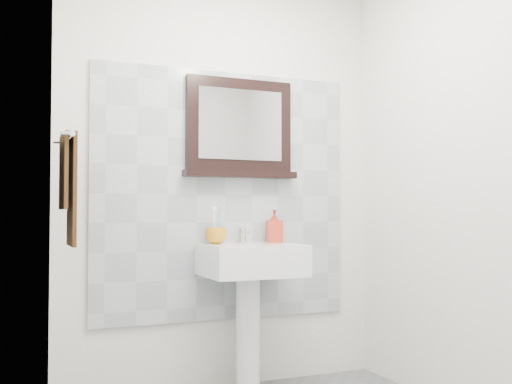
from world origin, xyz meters
TOP-DOWN VIEW (x-y plane):
  - back_wall at (0.00, 1.10)m, footprint 2.00×0.01m
  - front_wall at (0.00, -1.10)m, footprint 2.00×0.01m
  - left_wall at (-1.00, 0.00)m, footprint 0.01×2.20m
  - right_wall at (1.00, 0.00)m, footprint 0.01×2.20m
  - splashback at (0.00, 1.09)m, footprint 1.60×0.02m
  - pedestal_sink at (0.09, 0.87)m, footprint 0.55×0.44m
  - toothbrush_cup at (-0.09, 0.97)m, footprint 0.15×0.15m
  - toothbrushes at (-0.09, 0.98)m, footprint 0.05×0.04m
  - soap_dispenser at (0.30, 1.01)m, footprint 0.11×0.11m
  - framed_mirror at (0.09, 1.06)m, footprint 0.71×0.11m
  - towel_bar at (-0.95, 0.74)m, footprint 0.07×0.40m
  - hand_towel at (-0.94, 0.74)m, footprint 0.06×0.30m

SIDE VIEW (x-z plane):
  - pedestal_sink at x=0.09m, z-range 0.20..1.16m
  - toothbrush_cup at x=-0.09m, z-range 0.86..0.96m
  - soap_dispenser at x=0.30m, z-range 0.86..1.06m
  - toothbrushes at x=-0.09m, z-range 0.88..1.09m
  - splashback at x=0.00m, z-range 0.40..1.90m
  - hand_towel at x=-0.94m, z-range 0.92..1.47m
  - back_wall at x=0.00m, z-range 0.00..2.50m
  - front_wall at x=0.00m, z-range 0.00..2.50m
  - left_wall at x=-1.00m, z-range 0.00..2.50m
  - right_wall at x=1.00m, z-range 0.00..2.50m
  - towel_bar at x=-0.95m, z-range 1.39..1.42m
  - framed_mirror at x=0.09m, z-range 1.24..1.84m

